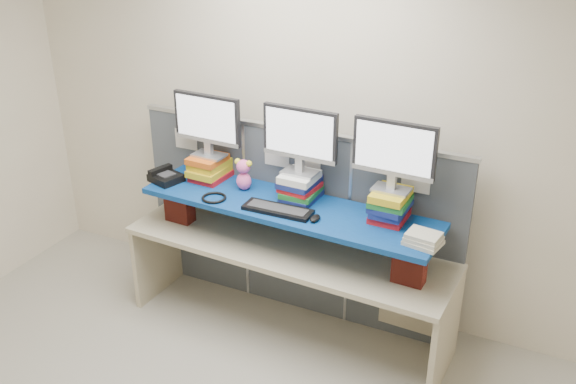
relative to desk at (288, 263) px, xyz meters
The scene contains 18 objects.
room 1.67m from the desk, 93.02° to the right, with size 5.00×4.00×2.80m.
cubicle_partition 0.37m from the desk, 103.82° to the left, with size 2.60×0.06×1.53m.
desk is the anchor object (origin of this frame).
brick_pier_left 0.97m from the desk, behind, with size 0.21×0.12×0.29m, color maroon.
brick_pier_right 0.97m from the desk, ahead, with size 0.21×0.12×0.29m, color maroon.
blue_board 0.46m from the desk, 91.79° to the right, with size 2.17×0.54×0.04m, color navy.
book_stack_left 0.94m from the desk, 168.39° to the left, with size 0.27×0.33×0.19m.
book_stack_center 0.59m from the desk, 73.19° to the left, with size 0.26×0.31×0.20m.
book_stack_right 0.93m from the desk, ahead, with size 0.25×0.32×0.22m.
monitor_left 1.20m from the desk, 168.48° to the left, with size 0.55×0.16×0.48m.
monitor_center 0.96m from the desk, 73.28° to the left, with size 0.55×0.16×0.48m.
monitor_right 1.21m from the desk, ahead, with size 0.55×0.16×0.48m.
keyboard 0.51m from the desk, 98.94° to the right, with size 0.49×0.17×0.03m.
mouse 0.58m from the desk, 26.68° to the right, with size 0.06×0.11×0.03m, color black.
desk_phone 1.14m from the desk, behind, with size 0.27×0.26×0.09m.
headset 0.73m from the desk, 164.41° to the right, with size 0.18×0.18×0.02m, color black.
plush_toy 0.73m from the desk, 167.10° to the left, with size 0.14×0.10×0.24m.
binder_stack 1.14m from the desk, ahead, with size 0.24×0.21×0.08m.
Camera 1 is at (1.82, -2.18, 3.10)m, focal length 40.00 mm.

